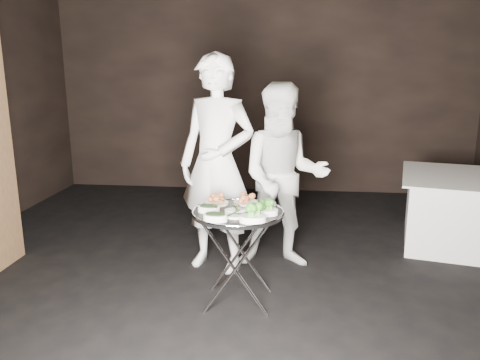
# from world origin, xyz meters

# --- Properties ---
(floor) EXTENTS (6.00, 7.00, 0.05)m
(floor) POSITION_xyz_m (0.00, 0.00, -0.03)
(floor) COLOR black
(floor) RESTS_ON ground
(wall_back) EXTENTS (6.00, 0.05, 3.00)m
(wall_back) POSITION_xyz_m (0.00, 3.52, 1.50)
(wall_back) COLOR black
(wall_back) RESTS_ON floor
(tray_stand) EXTENTS (0.50, 0.42, 0.73)m
(tray_stand) POSITION_xyz_m (0.01, -0.03, 0.41)
(tray_stand) COLOR silver
(tray_stand) RESTS_ON floor
(serving_tray) EXTENTS (0.69, 0.69, 0.04)m
(serving_tray) POSITION_xyz_m (0.01, -0.03, 0.74)
(serving_tray) COLOR black
(serving_tray) RESTS_ON tray_stand
(potato_plate_a) EXTENTS (0.19, 0.19, 0.07)m
(potato_plate_a) POSITION_xyz_m (-0.17, 0.14, 0.78)
(potato_plate_a) COLOR beige
(potato_plate_a) RESTS_ON serving_tray
(potato_plate_b) EXTENTS (0.19, 0.19, 0.07)m
(potato_plate_b) POSITION_xyz_m (0.05, 0.18, 0.78)
(potato_plate_b) COLOR beige
(potato_plate_b) RESTS_ON serving_tray
(greens_bowl) EXTENTS (0.11, 0.11, 0.06)m
(greens_bowl) POSITION_xyz_m (0.24, 0.09, 0.77)
(greens_bowl) COLOR white
(greens_bowl) RESTS_ON serving_tray
(asparagus_plate_a) EXTENTS (0.19, 0.14, 0.04)m
(asparagus_plate_a) POSITION_xyz_m (-0.00, -0.03, 0.76)
(asparagus_plate_a) COLOR white
(asparagus_plate_a) RESTS_ON serving_tray
(asparagus_plate_b) EXTENTS (0.18, 0.15, 0.03)m
(asparagus_plate_b) POSITION_xyz_m (-0.02, -0.18, 0.76)
(asparagus_plate_b) COLOR white
(asparagus_plate_b) RESTS_ON serving_tray
(spinach_bowl_a) EXTENTS (0.18, 0.14, 0.07)m
(spinach_bowl_a) POSITION_xyz_m (-0.20, -0.07, 0.78)
(spinach_bowl_a) COLOR white
(spinach_bowl_a) RESTS_ON serving_tray
(spinach_bowl_b) EXTENTS (0.19, 0.13, 0.07)m
(spinach_bowl_b) POSITION_xyz_m (-0.12, -0.27, 0.78)
(spinach_bowl_b) COLOR white
(spinach_bowl_b) RESTS_ON serving_tray
(broccoli_bowl_a) EXTENTS (0.17, 0.13, 0.07)m
(broccoli_bowl_a) POSITION_xyz_m (0.23, -0.09, 0.78)
(broccoli_bowl_a) COLOR white
(broccoli_bowl_a) RESTS_ON serving_tray
(broccoli_bowl_b) EXTENTS (0.19, 0.14, 0.08)m
(broccoli_bowl_b) POSITION_xyz_m (0.14, -0.27, 0.78)
(broccoli_bowl_b) COLOR white
(broccoli_bowl_b) RESTS_ON serving_tray
(serving_utensils) EXTENTS (0.57, 0.43, 0.01)m
(serving_utensils) POSITION_xyz_m (0.03, 0.04, 0.79)
(serving_utensils) COLOR silver
(serving_utensils) RESTS_ON serving_tray
(waiter_left) EXTENTS (0.81, 0.65, 1.92)m
(waiter_left) POSITION_xyz_m (-0.25, 0.64, 0.96)
(waiter_left) COLOR white
(waiter_left) RESTS_ON floor
(waiter_right) EXTENTS (0.86, 0.69, 1.67)m
(waiter_right) POSITION_xyz_m (0.34, 0.74, 0.84)
(waiter_right) COLOR white
(waiter_right) RESTS_ON floor
(dining_table) EXTENTS (1.27, 1.27, 0.73)m
(dining_table) POSITION_xyz_m (2.19, 1.44, 0.37)
(dining_table) COLOR white
(dining_table) RESTS_ON floor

